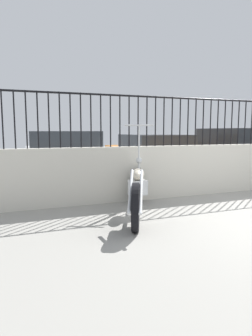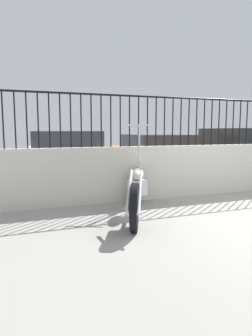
{
  "view_description": "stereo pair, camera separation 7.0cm",
  "coord_description": "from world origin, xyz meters",
  "px_view_note": "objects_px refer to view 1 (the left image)",
  "views": [
    {
      "loc": [
        -4.02,
        -3.0,
        1.34
      ],
      "look_at": [
        -2.18,
        1.78,
        0.7
      ],
      "focal_mm": 32.0,
      "sensor_mm": 36.0,
      "label": 1
    },
    {
      "loc": [
        -3.95,
        -3.02,
        1.34
      ],
      "look_at": [
        -2.18,
        1.78,
        0.7
      ],
      "focal_mm": 32.0,
      "sensor_mm": 36.0,
      "label": 2
    }
  ],
  "objects_px": {
    "car_white": "(63,156)",
    "car_orange": "(152,154)",
    "motorcycle_silver": "(137,190)",
    "car_black": "(232,150)"
  },
  "relations": [
    {
      "from": "car_white",
      "to": "car_orange",
      "type": "relative_size",
      "value": 0.92
    },
    {
      "from": "car_white",
      "to": "car_orange",
      "type": "bearing_deg",
      "value": -81.66
    },
    {
      "from": "motorcycle_silver",
      "to": "car_black",
      "type": "height_order",
      "value": "motorcycle_silver"
    },
    {
      "from": "motorcycle_silver",
      "to": "car_orange",
      "type": "relative_size",
      "value": 0.5
    },
    {
      "from": "motorcycle_silver",
      "to": "car_black",
      "type": "xyz_separation_m",
      "value": [
        4.83,
        3.52,
        0.29
      ]
    },
    {
      "from": "car_white",
      "to": "car_black",
      "type": "height_order",
      "value": "car_black"
    },
    {
      "from": "motorcycle_silver",
      "to": "car_orange",
      "type": "height_order",
      "value": "motorcycle_silver"
    },
    {
      "from": "car_orange",
      "to": "car_black",
      "type": "bearing_deg",
      "value": -96.77
    },
    {
      "from": "motorcycle_silver",
      "to": "car_white",
      "type": "xyz_separation_m",
      "value": [
        -0.57,
        3.68,
        0.26
      ]
    },
    {
      "from": "car_white",
      "to": "car_black",
      "type": "distance_m",
      "value": 5.4
    }
  ]
}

